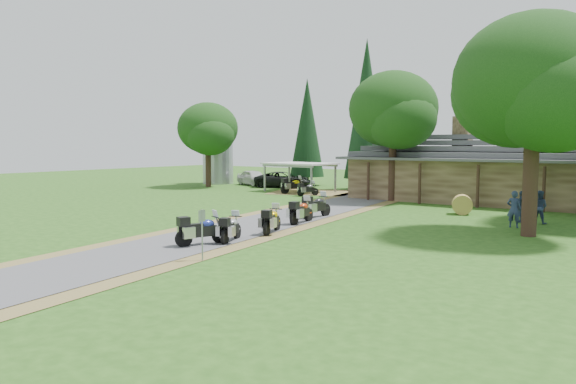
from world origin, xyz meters
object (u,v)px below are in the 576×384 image
Objects in this scene: motorcycle_row_b at (231,227)px; hay_bale at (462,205)px; silo at (218,153)px; motorcycle_row_c at (272,219)px; lodge at (498,168)px; car_dark_suv at (283,176)px; motorcycle_carport_a at (294,185)px; motorcycle_row_d at (302,210)px; motorcycle_carport_b at (308,189)px; motorcycle_row_a at (202,229)px; car_white_sedan at (253,176)px; motorcycle_row_e at (317,205)px; carport at (300,177)px.

motorcycle_row_b reaches higher than hay_bale.
motorcycle_row_c is at bearing -42.15° from silo.
lodge is 20.19m from car_dark_suv.
hay_bale is (16.05, -5.22, -0.15)m from motorcycle_carport_a.
motorcycle_row_d reaches higher than motorcycle_row_b.
silo is at bearing 161.17° from hay_bale.
car_dark_suv is 26.97m from motorcycle_row_c.
motorcycle_row_c reaches higher than motorcycle_carport_b.
car_dark_suv is 2.87× the size of motorcycle_row_a.
motorcycle_carport_a is at bearing -98.07° from car_white_sedan.
motorcycle_row_a is 24.16m from motorcycle_carport_a.
motorcycle_carport_a is (4.43, -4.48, -0.39)m from car_dark_suv.
motorcycle_row_d is 0.97× the size of motorcycle_row_e.
carport is 25.93m from motorcycle_row_a.
lodge is 12.38× the size of motorcycle_carport_b.
lodge is 18.47× the size of hay_bale.
carport is 4.77m from car_dark_suv.
motorcycle_row_b is at bearing -166.55° from motorcycle_row_e.
motorcycle_row_b is (11.90, -21.90, -0.62)m from carport.
car_dark_suv is at bearing -74.20° from car_white_sedan.
car_dark_suv is 21.64m from motorcycle_row_e.
motorcycle_row_b reaches higher than motorcycle_carport_b.
hay_bale is at bearing -38.82° from motorcycle_row_b.
motorcycle_carport_a reaches higher than motorcycle_row_b.
car_white_sedan is at bearing 52.87° from motorcycle_row_e.
motorcycle_row_d is at bearing -163.23° from car_dark_suv.
motorcycle_row_d is (-0.73, 3.45, 0.02)m from motorcycle_row_c.
lodge reaches higher than carport.
silo is 1.10× the size of carport.
car_dark_suv is at bearing 32.70° from motorcycle_row_d.
car_dark_suv is at bearing 176.42° from lodge.
motorcycle_row_e is at bearing -160.56° from car_dark_suv.
motorcycle_row_e is at bearing -133.28° from hay_bale.
car_white_sedan is 29.86m from motorcycle_row_c.
carport is at bearing 42.08° from motorcycle_carport_a.
motorcycle_row_c is 1.13× the size of motorcycle_carport_b.
car_white_sedan is at bearing 83.23° from motorcycle_carport_a.
motorcycle_carport_b reaches higher than hay_bale.
motorcycle_row_b is 0.87× the size of motorcycle_carport_a.
motorcycle_row_e is (-0.59, 2.32, 0.02)m from motorcycle_row_d.
lodge is 18.00m from motorcycle_row_d.
carport is 22.50m from motorcycle_row_c.
motorcycle_carport_a is at bearing 30.74° from motorcycle_row_d.
silo reaches higher than motorcycle_row_d.
silo is at bearing 65.98° from car_dark_suv.
motorcycle_carport_a is 16.88m from hay_bale.
motorcycle_carport_b is (-13.48, -4.31, -1.86)m from lodge.
car_white_sedan is 5.03× the size of hay_bale.
motorcycle_row_e is at bearing -110.88° from lodge.
lodge reaches higher than motorcycle_row_c.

